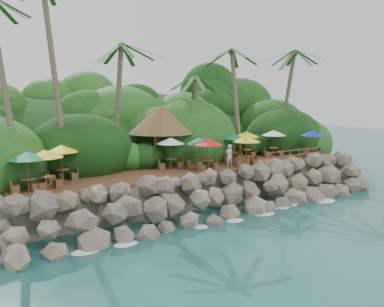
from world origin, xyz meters
TOP-DOWN VIEW (x-y plane):
  - ground at (0.00, 0.00)m, footprint 140.00×140.00m
  - land_base at (0.00, 16.00)m, footprint 32.00×25.20m
  - jungle_hill at (0.00, 23.50)m, footprint 44.80×28.00m
  - seawall at (0.00, 2.00)m, footprint 29.00×4.00m
  - terrace at (0.00, 6.00)m, footprint 26.00×5.00m
  - jungle_foliage at (0.00, 15.00)m, footprint 44.00×16.00m
  - foam_line at (0.00, 0.30)m, footprint 25.20×0.80m
  - palms at (-0.54, 8.83)m, footprint 31.22×7.20m
  - palapa at (-0.69, 9.12)m, footprint 5.31×5.31m
  - dining_clusters at (0.29, 5.75)m, footprint 25.73×4.83m
  - railing at (8.50, 3.65)m, footprint 6.10×0.10m
  - waiter at (2.72, 4.98)m, footprint 0.68×0.52m

SIDE VIEW (x-z plane):
  - ground at x=0.00m, z-range 0.00..0.00m
  - jungle_hill at x=0.00m, z-range -7.70..7.70m
  - jungle_foliage at x=0.00m, z-range -6.00..6.00m
  - foam_line at x=0.00m, z-range 0.00..0.06m
  - land_base at x=0.00m, z-range 0.00..2.10m
  - seawall at x=0.00m, z-range 0.00..2.30m
  - terrace at x=0.00m, z-range 2.10..2.30m
  - railing at x=8.50m, z-range 2.41..3.41m
  - waiter at x=2.72m, z-range 2.30..3.98m
  - dining_clusters at x=0.29m, z-range 3.06..5.37m
  - palapa at x=-0.69m, z-range 3.49..8.09m
  - palms at x=-0.54m, z-range 4.90..19.15m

